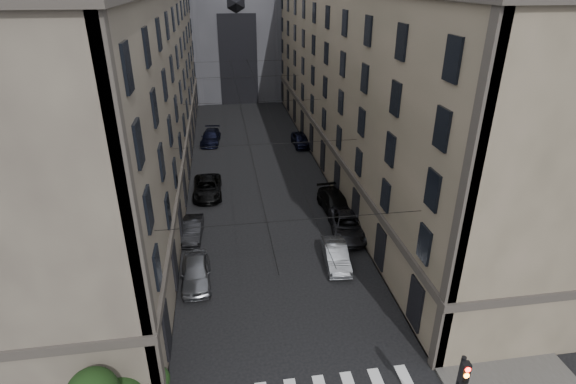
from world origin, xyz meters
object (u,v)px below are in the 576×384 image
car_left_near (196,272)px  car_left_midnear (192,229)px  car_left_midfar (207,188)px  car_right_midfar (336,203)px  car_left_far (211,137)px  car_right_midnear (348,225)px  car_right_far (301,140)px  car_right_near (336,255)px

car_left_near → car_left_midnear: 6.10m
car_left_midfar → car_right_midfar: (11.27, -5.16, 0.03)m
car_left_far → car_right_midnear: 26.66m
car_right_midnear → car_right_far: 21.50m
car_right_near → car_right_midfar: bearing=80.1°
car_left_near → car_right_far: (11.93, 26.21, -0.03)m
car_right_midfar → car_right_midnear: bearing=-94.0°
car_left_near → car_right_midnear: bearing=19.8°
car_left_midnear → car_right_far: bearing=61.6°
car_right_near → car_right_midfar: size_ratio=0.80×
car_left_midnear → car_right_midnear: (12.40, -1.37, 0.11)m
car_left_far → car_right_midfar: (11.00, -20.39, 0.04)m
car_left_midnear → car_left_far: (1.40, 22.91, 0.08)m
car_left_midfar → car_right_midnear: size_ratio=0.97×
car_right_midfar → car_right_near: bearing=-108.1°
car_left_near → car_right_far: car_left_near is taller
car_left_midnear → car_right_far: car_right_far is taller
car_left_midnear → car_right_far: 23.65m
car_left_far → car_right_midnear: bearing=-59.7°
car_left_near → car_right_midnear: size_ratio=0.83×
car_right_midfar → car_left_midnear: bearing=-172.4°
car_left_midnear → car_left_far: 22.96m
car_right_midnear → car_right_far: (0.00, 21.50, -0.02)m
car_left_near → car_left_far: bearing=86.4°
car_right_far → car_right_midfar: bearing=-92.1°
car_left_midnear → car_right_midfar: (12.40, 2.53, 0.12)m
car_left_far → car_right_midfar: size_ratio=0.95×
car_left_far → car_right_midnear: (11.00, -24.28, 0.03)m
car_left_far → car_right_far: (11.00, -2.78, 0.01)m
car_left_midnear → car_right_near: bearing=-24.3°
car_left_midnear → car_left_midfar: size_ratio=0.75×
car_left_midfar → car_left_far: bearing=89.4°
car_right_midfar → car_right_far: bearing=86.0°
car_left_midfar → car_right_far: bearing=48.2°
car_left_midfar → car_right_midnear: (11.27, -9.05, 0.02)m
car_left_midfar → car_right_midfar: bearing=-24.2°
car_right_near → car_right_midfar: 8.19m
car_left_near → car_right_midfar: (11.93, 8.60, -0.00)m
car_right_near → car_left_midfar: bearing=129.6°
car_left_far → car_left_midfar: bearing=-85.1°
car_left_midnear → car_right_near: 11.73m
car_right_midnear → car_right_far: bearing=97.9°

